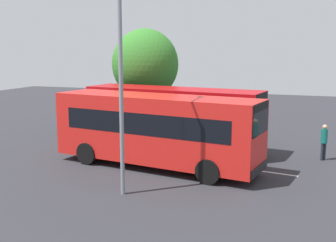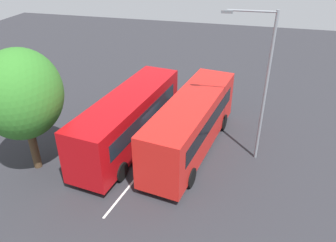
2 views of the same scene
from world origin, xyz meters
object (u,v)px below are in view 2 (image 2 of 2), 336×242
(bus_far_left, at_px, (192,123))
(bus_center_left, at_px, (129,119))
(pedestrian, at_px, (161,81))
(street_lamp, at_px, (262,81))
(depot_tree, at_px, (21,95))

(bus_far_left, xyz_separation_m, bus_center_left, (-0.44, 3.73, 0.00))
(bus_center_left, xyz_separation_m, pedestrian, (7.86, 0.23, -0.79))
(pedestrian, bearing_deg, bus_far_left, 77.00)
(street_lamp, xyz_separation_m, depot_tree, (-3.96, 11.66, -0.37))
(street_lamp, distance_m, depot_tree, 12.32)
(pedestrian, height_order, street_lamp, street_lamp)
(pedestrian, xyz_separation_m, street_lamp, (-7.31, -7.56, 3.77))
(bus_center_left, bearing_deg, pedestrian, 9.79)
(pedestrian, xyz_separation_m, depot_tree, (-11.27, 4.10, 3.40))
(bus_center_left, relative_size, street_lamp, 1.20)
(bus_center_left, relative_size, pedestrian, 5.61)
(depot_tree, bearing_deg, bus_far_left, -64.46)
(bus_center_left, xyz_separation_m, street_lamp, (0.55, -7.33, 2.98))
(street_lamp, bearing_deg, depot_tree, 16.26)
(bus_far_left, relative_size, depot_tree, 1.49)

